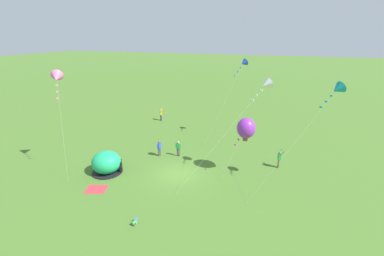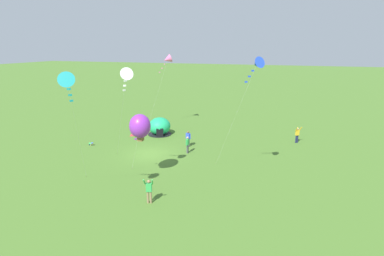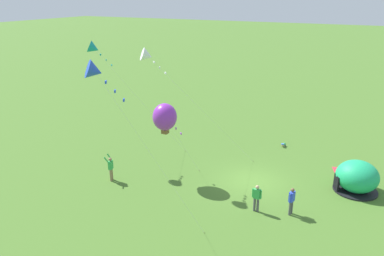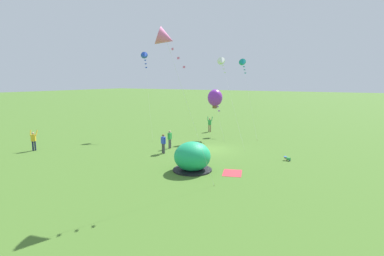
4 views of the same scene
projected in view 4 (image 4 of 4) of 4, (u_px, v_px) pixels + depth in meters
ground_plane at (209, 150)px, 27.98m from camera, size 300.00×300.00×0.00m
popup_tent at (192, 157)px, 21.38m from camera, size 2.81×2.81×2.10m
picnic_blanket at (232, 173)px, 20.93m from camera, size 2.02×1.76×0.01m
toddler_crawling at (287, 158)px, 24.13m from camera, size 0.32×0.55×0.32m
person_watching_sky at (163, 143)px, 26.40m from camera, size 0.32×0.58×1.72m
person_strolling at (34, 140)px, 27.47m from camera, size 0.68×0.72×1.89m
person_near_tent at (170, 138)px, 28.35m from camera, size 0.59×0.24×1.72m
person_flying_kite at (210, 124)px, 37.46m from camera, size 0.58×0.70×1.89m
kite_teal at (243, 63)px, 37.55m from camera, size 6.11×4.50×9.08m
kite_blue at (145, 56)px, 34.99m from camera, size 4.12×4.21×9.70m
kite_purple at (215, 98)px, 33.16m from camera, size 2.51×2.75×5.41m
kite_white at (222, 62)px, 33.58m from camera, size 6.69×5.77×8.99m
kite_pink at (166, 38)px, 16.74m from camera, size 2.43×3.15×9.40m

